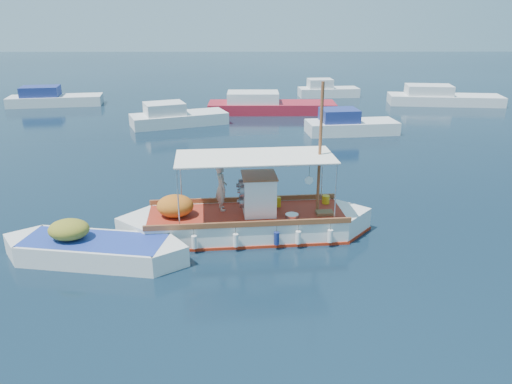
{
  "coord_description": "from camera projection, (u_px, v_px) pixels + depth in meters",
  "views": [
    {
      "loc": [
        -0.56,
        -15.62,
        7.64
      ],
      "look_at": [
        -0.43,
        0.0,
        1.86
      ],
      "focal_mm": 35.0,
      "sensor_mm": 36.0,
      "label": 1
    }
  ],
  "objects": [
    {
      "name": "ground",
      "position": [
        268.0,
        242.0,
        17.31
      ],
      "size": [
        160.0,
        160.0,
        0.0
      ],
      "primitive_type": "plane",
      "color": "black",
      "rests_on": "ground"
    },
    {
      "name": "bg_boat_far_n",
      "position": [
        327.0,
        91.0,
        45.51
      ],
      "size": [
        5.53,
        2.48,
        1.8
      ],
      "rotation": [
        0.0,
        0.0,
        0.09
      ],
      "color": "silver",
      "rests_on": "ground"
    },
    {
      "name": "fishing_caique",
      "position": [
        245.0,
        222.0,
        17.73
      ],
      "size": [
        9.09,
        3.05,
        5.57
      ],
      "rotation": [
        0.0,
        0.0,
        0.09
      ],
      "color": "white",
      "rests_on": "ground"
    },
    {
      "name": "bg_boat_ne",
      "position": [
        349.0,
        126.0,
        32.15
      ],
      "size": [
        5.99,
        2.89,
        1.8
      ],
      "rotation": [
        0.0,
        0.0,
        0.12
      ],
      "color": "silver",
      "rests_on": "ground"
    },
    {
      "name": "bg_boat_e",
      "position": [
        441.0,
        99.0,
        41.81
      ],
      "size": [
        9.4,
        3.6,
        1.8
      ],
      "rotation": [
        0.0,
        0.0,
        -0.11
      ],
      "color": "silver",
      "rests_on": "ground"
    },
    {
      "name": "bg_boat_far_w",
      "position": [
        53.0,
        100.0,
        41.36
      ],
      "size": [
        7.69,
        3.47,
        1.8
      ],
      "rotation": [
        0.0,
        0.0,
        0.16
      ],
      "color": "silver",
      "rests_on": "ground"
    },
    {
      "name": "bg_boat_nw",
      "position": [
        176.0,
        118.0,
        34.44
      ],
      "size": [
        6.92,
        4.61,
        1.8
      ],
      "rotation": [
        0.0,
        0.0,
        0.38
      ],
      "color": "silver",
      "rests_on": "ground"
    },
    {
      "name": "bg_boat_n",
      "position": [
        268.0,
        106.0,
        38.5
      ],
      "size": [
        9.73,
        2.81,
        1.8
      ],
      "rotation": [
        0.0,
        0.0,
        -0.0
      ],
      "color": "maroon",
      "rests_on": "ground"
    },
    {
      "name": "dinghy",
      "position": [
        93.0,
        251.0,
        16.01
      ],
      "size": [
        6.22,
        2.46,
        1.54
      ],
      "rotation": [
        0.0,
        0.0,
        -0.16
      ],
      "color": "white",
      "rests_on": "ground"
    }
  ]
}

